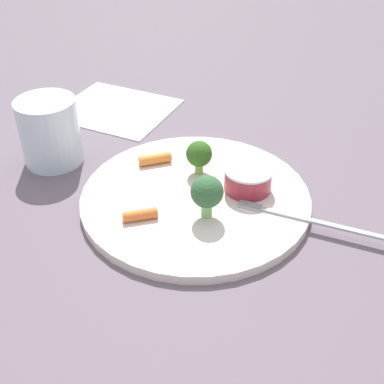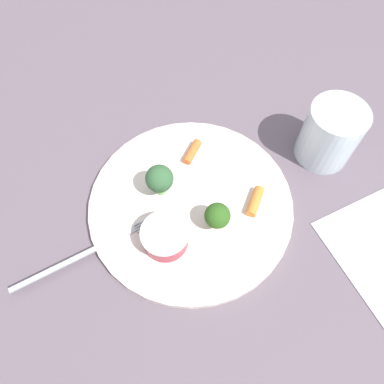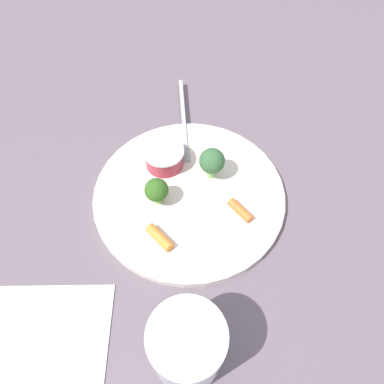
% 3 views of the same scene
% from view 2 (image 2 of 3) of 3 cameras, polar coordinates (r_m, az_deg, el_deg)
% --- Properties ---
extents(ground_plane, '(2.40, 2.40, 0.00)m').
position_cam_2_polar(ground_plane, '(0.51, -0.19, -2.25)').
color(ground_plane, '#645762').
extents(plate, '(0.28, 0.28, 0.01)m').
position_cam_2_polar(plate, '(0.50, -0.19, -1.94)').
color(plate, silver).
rests_on(plate, ground_plane).
extents(sauce_cup, '(0.06, 0.06, 0.03)m').
position_cam_2_polar(sauce_cup, '(0.46, -4.23, -7.03)').
color(sauce_cup, '#9E2837').
rests_on(sauce_cup, plate).
extents(broccoli_floret_0, '(0.03, 0.03, 0.04)m').
position_cam_2_polar(broccoli_floret_0, '(0.46, 4.32, -3.47)').
color(broccoli_floret_0, '#8DC058').
rests_on(broccoli_floret_0, plate).
extents(broccoli_floret_1, '(0.04, 0.04, 0.05)m').
position_cam_2_polar(broccoli_floret_1, '(0.48, -5.13, 2.01)').
color(broccoli_floret_1, '#87C66E').
rests_on(broccoli_floret_1, plate).
extents(carrot_stick_0, '(0.04, 0.03, 0.01)m').
position_cam_2_polar(carrot_stick_0, '(0.50, 9.88, -1.45)').
color(carrot_stick_0, orange).
rests_on(carrot_stick_0, plate).
extents(carrot_stick_1, '(0.04, 0.03, 0.01)m').
position_cam_2_polar(carrot_stick_1, '(0.53, 0.03, 6.33)').
color(carrot_stick_1, orange).
rests_on(carrot_stick_1, plate).
extents(fork, '(0.19, 0.06, 0.00)m').
position_cam_2_polar(fork, '(0.49, -16.00, -9.09)').
color(fork, '#ABB4B9').
rests_on(fork, plate).
extents(drinking_glass, '(0.08, 0.08, 0.09)m').
position_cam_2_polar(drinking_glass, '(0.55, 20.86, 8.49)').
color(drinking_glass, silver).
rests_on(drinking_glass, ground_plane).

